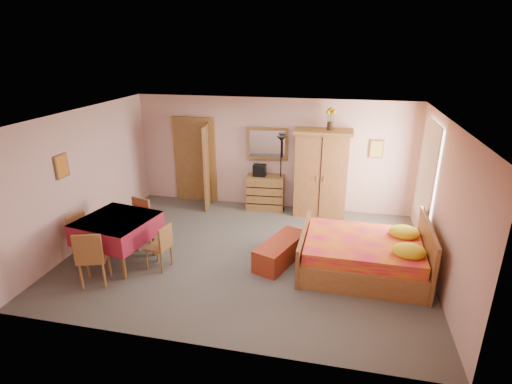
% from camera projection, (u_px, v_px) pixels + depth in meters
% --- Properties ---
extents(floor, '(6.50, 6.50, 0.00)m').
position_uv_depth(floor, '(247.00, 254.00, 7.54)').
color(floor, '#615E55').
rests_on(floor, ground).
extents(ceiling, '(6.50, 6.50, 0.00)m').
position_uv_depth(ceiling, '(246.00, 116.00, 6.63)').
color(ceiling, brown).
rests_on(ceiling, wall_back).
extents(wall_back, '(6.50, 0.10, 2.60)m').
position_uv_depth(wall_back, '(272.00, 154.00, 9.37)').
color(wall_back, '#D9A99D').
rests_on(wall_back, floor).
extents(wall_front, '(6.50, 0.10, 2.60)m').
position_uv_depth(wall_front, '(198.00, 259.00, 4.79)').
color(wall_front, '#D9A99D').
rests_on(wall_front, floor).
extents(wall_left, '(0.10, 5.00, 2.60)m').
position_uv_depth(wall_left, '(84.00, 177.00, 7.73)').
color(wall_left, '#D9A99D').
rests_on(wall_left, floor).
extents(wall_right, '(0.10, 5.00, 2.60)m').
position_uv_depth(wall_right, '(442.00, 204.00, 6.44)').
color(wall_right, '#D9A99D').
rests_on(wall_right, floor).
extents(doorway, '(1.06, 0.12, 2.15)m').
position_uv_depth(doorway, '(195.00, 161.00, 9.82)').
color(doorway, '#9E6B35').
rests_on(doorway, floor).
extents(window, '(0.08, 1.40, 1.95)m').
position_uv_depth(window, '(428.00, 173.00, 7.49)').
color(window, white).
rests_on(window, wall_right).
extents(picture_left, '(0.04, 0.32, 0.42)m').
position_uv_depth(picture_left, '(62.00, 166.00, 7.04)').
color(picture_left, orange).
rests_on(picture_left, wall_left).
extents(picture_back, '(0.30, 0.04, 0.40)m').
position_uv_depth(picture_back, '(377.00, 149.00, 8.79)').
color(picture_back, '#D8BF59').
rests_on(picture_back, wall_back).
extents(chest_of_drawers, '(0.90, 0.50, 0.83)m').
position_uv_depth(chest_of_drawers, '(265.00, 193.00, 9.46)').
color(chest_of_drawers, olive).
rests_on(chest_of_drawers, floor).
extents(wall_mirror, '(0.96, 0.12, 0.76)m').
position_uv_depth(wall_mirror, '(267.00, 144.00, 9.26)').
color(wall_mirror, silver).
rests_on(wall_mirror, wall_back).
extents(stereo, '(0.30, 0.22, 0.27)m').
position_uv_depth(stereo, '(260.00, 170.00, 9.30)').
color(stereo, black).
rests_on(stereo, chest_of_drawers).
extents(floor_lamp, '(0.29, 0.29, 1.78)m').
position_uv_depth(floor_lamp, '(281.00, 174.00, 9.26)').
color(floor_lamp, black).
rests_on(floor_lamp, floor).
extents(wardrobe, '(1.26, 0.65, 1.98)m').
position_uv_depth(wardrobe, '(321.00, 173.00, 8.97)').
color(wardrobe, '#AD6C3A').
rests_on(wardrobe, floor).
extents(sunflower_vase, '(0.20, 0.20, 0.48)m').
position_uv_depth(sunflower_vase, '(330.00, 119.00, 8.54)').
color(sunflower_vase, gold).
rests_on(sunflower_vase, wardrobe).
extents(bed, '(2.15, 1.71, 0.98)m').
position_uv_depth(bed, '(363.00, 246.00, 6.82)').
color(bed, '#DF1549').
rests_on(bed, floor).
extents(bench, '(0.87, 1.33, 0.42)m').
position_uv_depth(bench, '(281.00, 251.00, 7.22)').
color(bench, maroon).
rests_on(bench, floor).
extents(dining_table, '(1.36, 1.36, 0.86)m').
position_uv_depth(dining_table, '(119.00, 240.00, 7.13)').
color(dining_table, maroon).
rests_on(dining_table, floor).
extents(chair_south, '(0.56, 0.56, 0.97)m').
position_uv_depth(chair_south, '(93.00, 256.00, 6.49)').
color(chair_south, '#AB6F39').
rests_on(chair_south, floor).
extents(chair_north, '(0.51, 0.51, 0.93)m').
position_uv_depth(chair_north, '(136.00, 224.00, 7.71)').
color(chair_north, '#986433').
rests_on(chair_north, floor).
extents(chair_west, '(0.49, 0.49, 0.86)m').
position_uv_depth(chair_west, '(85.00, 237.00, 7.24)').
color(chair_west, '#A36B37').
rests_on(chair_west, floor).
extents(chair_east, '(0.43, 0.43, 0.82)m').
position_uv_depth(chair_east, '(158.00, 246.00, 6.96)').
color(chair_east, olive).
rests_on(chair_east, floor).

